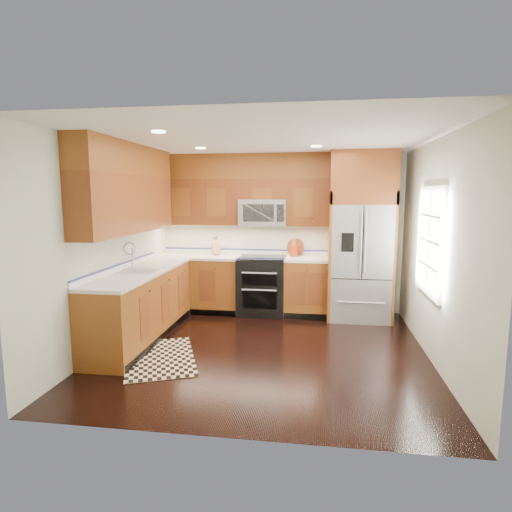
# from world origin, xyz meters

# --- Properties ---
(ground) EXTENTS (4.00, 4.00, 0.00)m
(ground) POSITION_xyz_m (0.00, 0.00, 0.00)
(ground) COLOR black
(ground) RESTS_ON ground
(wall_back) EXTENTS (4.00, 0.02, 2.60)m
(wall_back) POSITION_xyz_m (0.00, 2.00, 1.30)
(wall_back) COLOR silver
(wall_back) RESTS_ON ground
(wall_left) EXTENTS (0.02, 4.00, 2.60)m
(wall_left) POSITION_xyz_m (-2.00, 0.00, 1.30)
(wall_left) COLOR silver
(wall_left) RESTS_ON ground
(wall_right) EXTENTS (0.02, 4.00, 2.60)m
(wall_right) POSITION_xyz_m (2.00, 0.00, 1.30)
(wall_right) COLOR silver
(wall_right) RESTS_ON ground
(window) EXTENTS (0.04, 1.10, 1.30)m
(window) POSITION_xyz_m (1.98, 0.20, 1.40)
(window) COLOR white
(window) RESTS_ON ground
(base_cabinets) EXTENTS (2.85, 3.00, 0.90)m
(base_cabinets) POSITION_xyz_m (-1.23, 0.90, 0.45)
(base_cabinets) COLOR #93451C
(base_cabinets) RESTS_ON ground
(countertop) EXTENTS (2.86, 3.01, 0.04)m
(countertop) POSITION_xyz_m (-1.09, 1.01, 0.92)
(countertop) COLOR white
(countertop) RESTS_ON base_cabinets
(upper_cabinets) EXTENTS (2.85, 3.00, 1.15)m
(upper_cabinets) POSITION_xyz_m (-1.15, 1.09, 2.02)
(upper_cabinets) COLOR brown
(upper_cabinets) RESTS_ON ground
(range) EXTENTS (0.76, 0.67, 0.95)m
(range) POSITION_xyz_m (-0.25, 1.67, 0.47)
(range) COLOR black
(range) RESTS_ON ground
(microwave) EXTENTS (0.76, 0.40, 0.42)m
(microwave) POSITION_xyz_m (-0.25, 1.80, 1.66)
(microwave) COLOR #B2B2B7
(microwave) RESTS_ON ground
(refrigerator) EXTENTS (0.98, 0.75, 2.60)m
(refrigerator) POSITION_xyz_m (1.30, 1.63, 1.30)
(refrigerator) COLOR #B2B2B7
(refrigerator) RESTS_ON ground
(sink_faucet) EXTENTS (0.54, 0.44, 0.37)m
(sink_faucet) POSITION_xyz_m (-1.73, 0.23, 0.99)
(sink_faucet) COLOR #B2B2B7
(sink_faucet) RESTS_ON countertop
(rug) EXTENTS (1.21, 1.50, 0.01)m
(rug) POSITION_xyz_m (-1.20, -0.44, 0.01)
(rug) COLOR black
(rug) RESTS_ON ground
(knife_block) EXTENTS (0.16, 0.19, 0.31)m
(knife_block) POSITION_xyz_m (-1.06, 1.83, 1.07)
(knife_block) COLOR #AD8054
(knife_block) RESTS_ON countertop
(utensil_crock) EXTENTS (0.15, 0.15, 0.38)m
(utensil_crock) POSITION_xyz_m (0.25, 1.83, 1.07)
(utensil_crock) COLOR maroon
(utensil_crock) RESTS_ON countertop
(cutting_board) EXTENTS (0.38, 0.38, 0.02)m
(cutting_board) POSITION_xyz_m (0.28, 1.94, 0.95)
(cutting_board) COLOR brown
(cutting_board) RESTS_ON countertop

